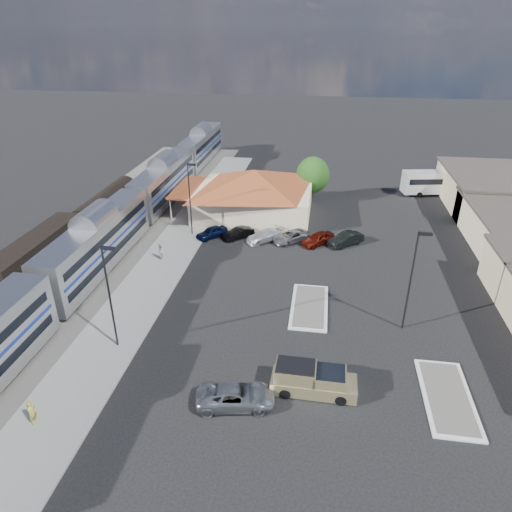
# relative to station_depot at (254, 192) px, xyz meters

# --- Properties ---
(ground) EXTENTS (280.00, 280.00, 0.00)m
(ground) POSITION_rel_station_depot_xyz_m (4.56, -24.00, -3.13)
(ground) COLOR black
(ground) RESTS_ON ground
(railbed) EXTENTS (16.00, 100.00, 0.12)m
(railbed) POSITION_rel_station_depot_xyz_m (-16.44, -16.00, -3.07)
(railbed) COLOR #4C4944
(railbed) RESTS_ON ground
(platform) EXTENTS (5.50, 92.00, 0.18)m
(platform) POSITION_rel_station_depot_xyz_m (-7.44, -18.00, -3.04)
(platform) COLOR gray
(platform) RESTS_ON ground
(passenger_train) EXTENTS (3.00, 104.00, 5.55)m
(passenger_train) POSITION_rel_station_depot_xyz_m (-13.44, -17.91, -0.26)
(passenger_train) COLOR silver
(passenger_train) RESTS_ON ground
(freight_cars) EXTENTS (2.80, 46.00, 4.00)m
(freight_cars) POSITION_rel_station_depot_xyz_m (-19.44, -19.60, -1.21)
(freight_cars) COLOR black
(freight_cars) RESTS_ON ground
(station_depot) EXTENTS (18.35, 12.24, 6.20)m
(station_depot) POSITION_rel_station_depot_xyz_m (0.00, 0.00, 0.00)
(station_depot) COLOR beige
(station_depot) RESTS_ON ground
(traffic_island_south) EXTENTS (3.30, 7.50, 0.21)m
(traffic_island_south) POSITION_rel_station_depot_xyz_m (8.56, -22.00, -3.03)
(traffic_island_south) COLOR silver
(traffic_island_south) RESTS_ON ground
(traffic_island_north) EXTENTS (3.30, 7.50, 0.21)m
(traffic_island_north) POSITION_rel_station_depot_xyz_m (18.56, -32.00, -3.03)
(traffic_island_north) COLOR silver
(traffic_island_north) RESTS_ON ground
(lamp_plat_s) EXTENTS (1.08, 0.25, 9.00)m
(lamp_plat_s) POSITION_rel_station_depot_xyz_m (-6.34, -30.00, 2.21)
(lamp_plat_s) COLOR black
(lamp_plat_s) RESTS_ON ground
(lamp_plat_n) EXTENTS (1.08, 0.25, 9.00)m
(lamp_plat_n) POSITION_rel_station_depot_xyz_m (-6.34, -8.00, 2.21)
(lamp_plat_n) COLOR black
(lamp_plat_n) RESTS_ON ground
(lamp_lot) EXTENTS (1.08, 0.25, 9.00)m
(lamp_lot) POSITION_rel_station_depot_xyz_m (16.66, -24.00, 2.21)
(lamp_lot) COLOR black
(lamp_lot) RESTS_ON ground
(tree_depot) EXTENTS (4.71, 4.71, 6.63)m
(tree_depot) POSITION_rel_station_depot_xyz_m (7.56, 6.00, 0.89)
(tree_depot) COLOR #382314
(tree_depot) RESTS_ON ground
(pickup_truck) EXTENTS (5.99, 2.33, 2.06)m
(pickup_truck) POSITION_rel_station_depot_xyz_m (9.32, -32.69, -2.16)
(pickup_truck) COLOR tan
(pickup_truck) RESTS_ON ground
(suv) EXTENTS (5.73, 3.37, 1.49)m
(suv) POSITION_rel_station_depot_xyz_m (4.16, -34.75, -2.38)
(suv) COLOR #A0A3A8
(suv) RESTS_ON ground
(coach_bus) EXTENTS (11.54, 4.57, 3.62)m
(coach_bus) POSITION_rel_station_depot_xyz_m (26.55, 12.00, -1.05)
(coach_bus) COLOR silver
(coach_bus) RESTS_ON ground
(person_a) EXTENTS (0.47, 0.67, 1.76)m
(person_a) POSITION_rel_station_depot_xyz_m (-8.40, -38.42, -2.07)
(person_a) COLOR gold
(person_a) RESTS_ON platform
(person_b) EXTENTS (0.87, 1.02, 1.83)m
(person_b) POSITION_rel_station_depot_xyz_m (-7.98, -15.11, -2.04)
(person_b) COLOR silver
(person_b) RESTS_ON platform
(parked_car_a) EXTENTS (3.91, 4.03, 1.36)m
(parked_car_a) POSITION_rel_station_depot_xyz_m (-3.87, -8.36, -2.45)
(parked_car_a) COLOR #0B163B
(parked_car_a) RESTS_ON ground
(parked_car_b) EXTENTS (3.79, 3.64, 1.28)m
(parked_car_b) POSITION_rel_station_depot_xyz_m (-0.67, -8.06, -2.49)
(parked_car_b) COLOR black
(parked_car_b) RESTS_ON ground
(parked_car_c) EXTENTS (4.68, 4.50, 1.34)m
(parked_car_c) POSITION_rel_station_depot_xyz_m (2.53, -8.36, -2.46)
(parked_car_c) COLOR silver
(parked_car_c) RESTS_ON ground
(parked_car_d) EXTENTS (4.90, 4.73, 1.30)m
(parked_car_d) POSITION_rel_station_depot_xyz_m (5.73, -8.06, -2.48)
(parked_car_d) COLOR gray
(parked_car_d) RESTS_ON ground
(parked_car_e) EXTENTS (4.26, 4.27, 1.46)m
(parked_car_e) POSITION_rel_station_depot_xyz_m (8.93, -8.36, -2.40)
(parked_car_e) COLOR maroon
(parked_car_e) RESTS_ON ground
(parked_car_f) EXTENTS (4.42, 4.11, 1.48)m
(parked_car_f) POSITION_rel_station_depot_xyz_m (12.13, -8.06, -2.39)
(parked_car_f) COLOR black
(parked_car_f) RESTS_ON ground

